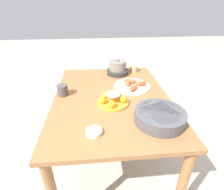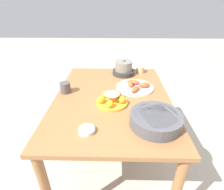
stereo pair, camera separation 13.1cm
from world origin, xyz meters
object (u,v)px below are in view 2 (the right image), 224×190
serving_bowl (156,119)px  cup_far (140,70)px  seafood_platter (135,86)px  warming_pot (124,69)px  dining_table (112,108)px  cup_near (65,88)px  sauce_bowl (87,130)px  cake_plate (112,100)px

serving_bowl → cup_far: (-0.85, 0.01, -0.01)m
seafood_platter → warming_pot: bearing=-163.6°
dining_table → cup_near: cup_near is taller
cup_near → serving_bowl: bearing=58.4°
sauce_bowl → dining_table: bearing=161.6°
sauce_bowl → seafood_platter: (-0.56, 0.33, 0.00)m
cake_plate → seafood_platter: cake_plate is taller
sauce_bowl → cup_far: bearing=155.5°
cake_plate → dining_table: bearing=178.8°
serving_bowl → sauce_bowl: 0.42m
cake_plate → sauce_bowl: (0.32, -0.14, -0.02)m
serving_bowl → seafood_platter: bearing=-171.2°
cup_near → seafood_platter: bearing=98.7°
seafood_platter → cup_near: (0.09, -0.58, 0.03)m
sauce_bowl → seafood_platter: seafood_platter is taller
cake_plate → cup_far: bearing=155.1°
cake_plate → warming_pot: warming_pot is taller
sauce_bowl → cake_plate: bearing=156.4°
warming_pot → dining_table: bearing=-13.1°
cake_plate → cup_far: 0.67m
seafood_platter → cup_far: size_ratio=3.93×
dining_table → cup_near: 0.42m
cup_far → warming_pot: warming_pot is taller
sauce_bowl → cup_near: size_ratio=1.11×
cake_plate → seafood_platter: (-0.25, 0.20, -0.01)m
serving_bowl → seafood_platter: size_ratio=1.00×
cup_near → warming_pot: warming_pot is taller
serving_bowl → cup_far: bearing=179.4°
serving_bowl → cup_near: size_ratio=3.60×
serving_bowl → cup_far: serving_bowl is taller
sauce_bowl → warming_pot: size_ratio=0.45×
sauce_bowl → cup_far: 1.01m
sauce_bowl → cup_far: cup_far is taller
warming_pot → serving_bowl: bearing=11.8°
seafood_platter → cup_far: cup_far is taller
dining_table → sauce_bowl: size_ratio=12.41×
sauce_bowl → cup_far: size_ratio=1.21×
serving_bowl → sauce_bowl: bearing=-79.9°
serving_bowl → warming_pot: warming_pot is taller
cup_far → sauce_bowl: bearing=-24.5°
dining_table → warming_pot: 0.49m
cake_plate → serving_bowl: size_ratio=0.74×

